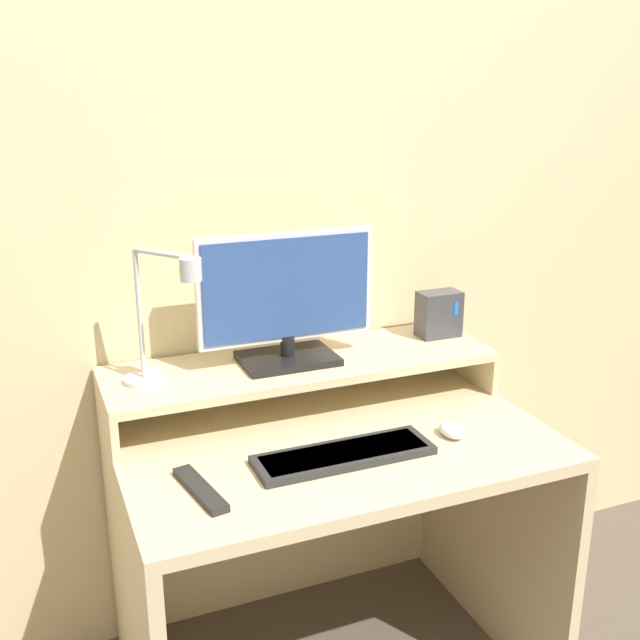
{
  "coord_description": "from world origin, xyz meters",
  "views": [
    {
      "loc": [
        -0.64,
        -1.14,
        1.49
      ],
      "look_at": [
        -0.02,
        0.38,
        0.98
      ],
      "focal_mm": 42.0,
      "sensor_mm": 36.0,
      "label": 1
    }
  ],
  "objects_px": {
    "monitor": "(287,300)",
    "keyboard": "(344,454)",
    "desk_lamp": "(162,320)",
    "remote_control": "(200,489)",
    "router_dock": "(439,314)",
    "mouse": "(452,430)"
  },
  "relations": [
    {
      "from": "router_dock",
      "to": "remote_control",
      "type": "relative_size",
      "value": 0.64
    },
    {
      "from": "mouse",
      "to": "remote_control",
      "type": "height_order",
      "value": "mouse"
    },
    {
      "from": "router_dock",
      "to": "remote_control",
      "type": "height_order",
      "value": "router_dock"
    },
    {
      "from": "keyboard",
      "to": "desk_lamp",
      "type": "bearing_deg",
      "value": 141.0
    },
    {
      "from": "monitor",
      "to": "remote_control",
      "type": "xyz_separation_m",
      "value": [
        -0.32,
        -0.34,
        -0.27
      ]
    },
    {
      "from": "router_dock",
      "to": "mouse",
      "type": "xyz_separation_m",
      "value": [
        -0.17,
        -0.35,
        -0.17
      ]
    },
    {
      "from": "desk_lamp",
      "to": "remote_control",
      "type": "xyz_separation_m",
      "value": [
        0.0,
        -0.29,
        -0.28
      ]
    },
    {
      "from": "mouse",
      "to": "remote_control",
      "type": "bearing_deg",
      "value": -177.62
    },
    {
      "from": "keyboard",
      "to": "monitor",
      "type": "bearing_deg",
      "value": 92.26
    },
    {
      "from": "monitor",
      "to": "mouse",
      "type": "bearing_deg",
      "value": -47.48
    },
    {
      "from": "mouse",
      "to": "remote_control",
      "type": "relative_size",
      "value": 0.4
    },
    {
      "from": "monitor",
      "to": "desk_lamp",
      "type": "distance_m",
      "value": 0.32
    },
    {
      "from": "desk_lamp",
      "to": "router_dock",
      "type": "relative_size",
      "value": 2.55
    },
    {
      "from": "desk_lamp",
      "to": "keyboard",
      "type": "height_order",
      "value": "desk_lamp"
    },
    {
      "from": "router_dock",
      "to": "remote_control",
      "type": "distance_m",
      "value": 0.88
    },
    {
      "from": "router_dock",
      "to": "remote_control",
      "type": "xyz_separation_m",
      "value": [
        -0.78,
        -0.38,
        -0.17
      ]
    },
    {
      "from": "monitor",
      "to": "keyboard",
      "type": "bearing_deg",
      "value": -87.74
    },
    {
      "from": "monitor",
      "to": "remote_control",
      "type": "distance_m",
      "value": 0.54
    },
    {
      "from": "monitor",
      "to": "desk_lamp",
      "type": "bearing_deg",
      "value": -170.4
    },
    {
      "from": "keyboard",
      "to": "remote_control",
      "type": "bearing_deg",
      "value": -176.28
    },
    {
      "from": "desk_lamp",
      "to": "keyboard",
      "type": "relative_size",
      "value": 0.8
    },
    {
      "from": "keyboard",
      "to": "remote_control",
      "type": "relative_size",
      "value": 2.02
    }
  ]
}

